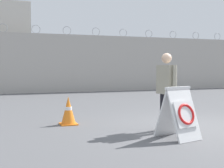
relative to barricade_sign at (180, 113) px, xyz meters
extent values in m
plane|color=#5B5B5E|center=(1.04, 0.80, -0.51)|extent=(90.00, 90.00, 0.00)
cube|color=#ADA8A0|center=(1.04, 11.95, 1.09)|extent=(36.00, 0.30, 3.20)
torus|color=gray|center=(-3.15, 11.95, 2.91)|extent=(0.47, 0.03, 0.47)
torus|color=gray|center=(-1.47, 11.95, 2.91)|extent=(0.47, 0.03, 0.47)
torus|color=gray|center=(0.20, 11.95, 2.91)|extent=(0.47, 0.03, 0.47)
torus|color=gray|center=(1.88, 11.95, 2.91)|extent=(0.47, 0.03, 0.47)
torus|color=gray|center=(3.56, 11.95, 2.91)|extent=(0.47, 0.03, 0.47)
torus|color=gray|center=(5.23, 11.95, 2.91)|extent=(0.47, 0.03, 0.47)
torus|color=gray|center=(6.91, 11.95, 2.91)|extent=(0.47, 0.03, 0.47)
torus|color=gray|center=(8.59, 11.95, 2.91)|extent=(0.47, 0.03, 0.47)
torus|color=gray|center=(10.26, 11.95, 2.91)|extent=(0.47, 0.03, 0.47)
cube|color=white|center=(0.03, -0.12, -0.02)|extent=(0.69, 0.52, 0.99)
cube|color=white|center=(-0.06, 0.22, -0.02)|extent=(0.69, 0.52, 0.99)
cube|color=white|center=(-0.01, 0.05, 0.49)|extent=(0.64, 0.22, 0.05)
cube|color=white|center=(0.04, -0.16, 0.00)|extent=(0.55, 0.32, 0.49)
torus|color=red|center=(0.04, -0.17, 0.00)|extent=(0.45, 0.29, 0.41)
cylinder|color=black|center=(0.15, 0.68, -0.10)|extent=(0.15, 0.15, 0.82)
cylinder|color=black|center=(0.12, 0.85, -0.10)|extent=(0.15, 0.15, 0.82)
cube|color=gray|center=(0.13, 0.77, 0.62)|extent=(0.30, 0.46, 0.63)
sphere|color=#DBB293|center=(0.13, 0.77, 1.09)|extent=(0.22, 0.22, 0.22)
cylinder|color=gray|center=(0.19, 0.51, 0.64)|extent=(0.09, 0.09, 0.60)
cylinder|color=gray|center=(0.18, 1.04, 0.61)|extent=(0.35, 0.15, 0.58)
cube|color=orange|center=(-1.74, 2.23, -0.50)|extent=(0.41, 0.41, 0.03)
cone|color=orange|center=(-1.74, 2.23, -0.15)|extent=(0.35, 0.35, 0.66)
cylinder|color=white|center=(-1.74, 2.23, -0.12)|extent=(0.17, 0.17, 0.09)
camera|label=1|loc=(-3.28, -5.26, 0.90)|focal=50.00mm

